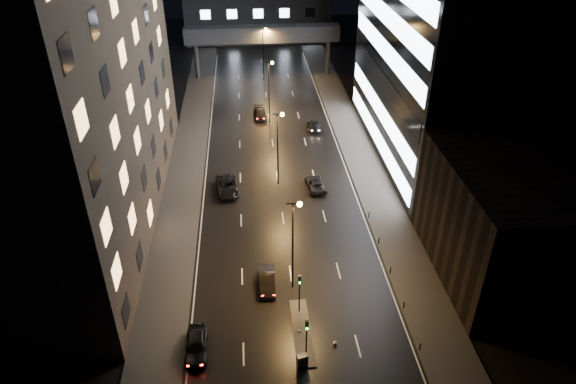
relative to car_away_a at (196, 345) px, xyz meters
The scene contains 23 objects.
ground 40.37m from the car_away_a, 77.12° to the left, with size 160.00×160.00×0.00m, color black.
sidewalk_left 34.53m from the car_away_a, 95.82° to the left, with size 5.00×110.00×0.15m, color #383533.
sidewalk_right 40.53m from the car_away_a, 57.95° to the left, with size 5.00×110.00×0.15m, color #383533.
building_left 33.12m from the car_away_a, 120.04° to the left, with size 15.00×48.00×40.00m, color #2D2319.
building_right_low 30.63m from the car_away_a, 16.06° to the left, with size 10.00×18.00×12.00m, color black.
skybridge 70.34m from the car_away_a, 82.61° to the left, with size 30.00×3.00×10.00m.
median_island 9.42m from the car_away_a, ahead, with size 1.60×8.00×0.15m, color #383533.
traffic_signal_near 10.32m from the car_away_a, 22.43° to the left, with size 0.28×0.34×4.40m.
traffic_signal_far 9.73m from the car_away_a, 10.12° to the right, with size 0.28×0.34×4.40m.
bollard_row 20.07m from the car_away_a, 16.94° to the left, with size 0.12×25.12×0.90m.
streetlight_near 13.06m from the car_away_a, 38.73° to the left, with size 1.45×0.50×10.15m.
streetlight_mid_a 29.40m from the car_away_a, 71.48° to the left, with size 1.45×0.50×10.15m.
streetlight_mid_b 48.56m from the car_away_a, 79.05° to the left, with size 1.45×0.50×10.15m.
streetlight_far 68.21m from the car_away_a, 82.25° to the left, with size 1.45×0.50×10.15m.
car_away_a is the anchor object (origin of this frame).
car_away_b 10.05m from the car_away_a, 49.73° to the left, with size 1.55×4.46×1.47m, color black.
car_away_c 25.99m from the car_away_a, 84.91° to the left, with size 2.62×5.68×1.58m, color black.
car_away_d 49.65m from the car_away_a, 81.31° to the left, with size 1.93×4.76×1.38m, color black.
car_toward_a 29.23m from the car_away_a, 61.92° to the left, with size 2.16×4.69×1.30m, color black.
car_toward_b 46.56m from the car_away_a, 70.03° to the left, with size 1.79×4.41×1.28m, color black.
utility_cabinet 9.21m from the car_away_a, 14.81° to the right, with size 0.90×0.50×1.16m, color #505053.
cone_a 9.17m from the car_away_a, ahead, with size 0.34×0.34×0.45m, color red.
cone_b 12.02m from the car_away_a, ahead, with size 0.38×0.38×0.56m, color #ED5E0C.
Camera 1 is at (-3.80, -30.17, 35.35)m, focal length 32.00 mm.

